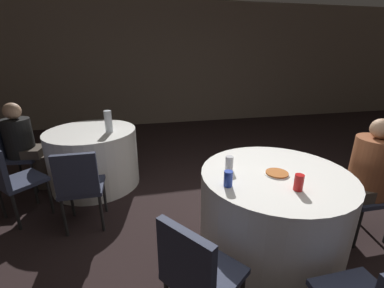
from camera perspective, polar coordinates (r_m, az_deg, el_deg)
ground_plane at (r=2.64m, az=15.62°, el=-21.24°), size 16.00×16.00×0.00m
wall_back at (r=6.42m, az=-3.16°, el=17.16°), size 16.00×0.06×2.80m
table_near at (r=2.43m, az=17.21°, el=-14.18°), size 1.24×1.24×0.76m
table_far at (r=3.63m, az=-20.91°, el=-2.88°), size 1.12×1.12×0.76m
chair_near_east at (r=2.97m, az=35.45°, el=-7.64°), size 0.41×0.41×0.85m
chair_near_southwest at (r=1.64m, az=0.86°, el=-26.45°), size 0.56×0.56×0.85m
chair_far_west at (r=3.96m, az=-34.79°, el=-1.24°), size 0.45×0.45×0.85m
chair_far_south at (r=2.70m, az=-23.65°, el=-7.98°), size 0.40×0.41×0.85m
chair_far_southwest at (r=3.19m, az=-35.41°, el=-5.88°), size 0.57×0.57×0.85m
person_floral_shirt at (r=2.83m, az=33.60°, el=-6.74°), size 0.51×0.34×1.17m
person_black_shirt at (r=3.87m, az=-32.87°, el=-0.45°), size 0.50×0.35×1.13m
pizza_plate_near at (r=2.22m, az=18.36°, el=-6.22°), size 0.20×0.20×0.02m
soda_can_silver at (r=2.18m, az=8.28°, el=-4.24°), size 0.07×0.07×0.12m
soda_can_red at (r=2.01m, az=22.64°, el=-7.90°), size 0.07×0.07×0.12m
soda_can_blue at (r=1.93m, az=8.05°, el=-7.64°), size 0.07×0.07×0.12m
bottle_far at (r=3.33m, az=-18.09°, el=4.78°), size 0.09×0.09×0.27m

